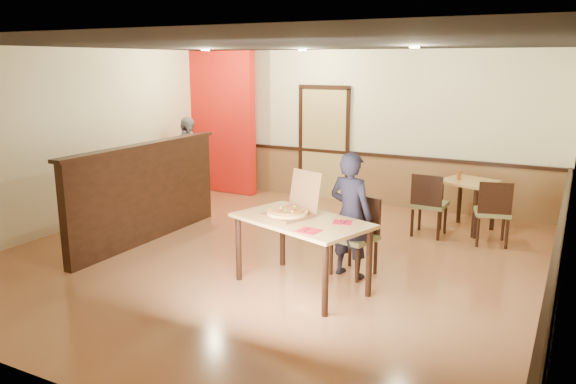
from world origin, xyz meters
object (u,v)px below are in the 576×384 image
pizza_box (291,211)px  passerby (188,159)px  main_table (302,228)px  diner_chair (357,232)px  side_table (468,192)px  diner (350,215)px  side_chair_right (493,210)px  condiment (459,175)px  side_chair_left (429,202)px

pizza_box → passerby: bearing=162.6°
pizza_box → main_table: bearing=1.5°
main_table → diner_chair: bearing=80.2°
main_table → side_table: size_ratio=1.87×
main_table → diner: 0.71m
side_chair_right → passerby: bearing=-16.2°
diner → diner_chair: bearing=-95.7°
main_table → pizza_box: 0.25m
condiment → pizza_box: bearing=-111.8°
main_table → diner: bearing=77.8°
main_table → condiment: 3.46m
diner_chair → side_chair_right: (1.33, 1.92, -0.00)m
diner_chair → side_chair_left: bearing=92.5°
main_table → side_chair_right: bearing=75.2°
main_table → condiment: (1.12, 3.27, 0.15)m
side_table → diner: 2.83m
main_table → side_chair_right: (1.73, 2.67, -0.20)m
passerby → pizza_box: passerby is taller
main_table → diner: diner is taller
diner → side_chair_left: bearing=-91.7°
passerby → condiment: passerby is taller
side_table → side_chair_left: bearing=-126.0°
side_chair_left → side_table: 0.77m
side_chair_right → side_chair_left: bearing=-14.2°
main_table → side_table: main_table is taller
main_table → diner_chair: size_ratio=1.83×
main_table → diner: (0.36, 0.61, 0.05)m
side_table → condiment: condiment is taller
side_table → passerby: 5.09m
side_chair_left → diner: diner is taller
diner → condiment: bearing=-95.2°
diner_chair → condiment: 2.64m
diner → side_table: bearing=-97.9°
main_table → passerby: passerby is taller
diner_chair → side_table: (0.86, 2.54, 0.09)m
pizza_box → side_chair_right: bearing=74.1°
side_chair_right → diner: size_ratio=0.62×
diner_chair → pizza_box: size_ratio=1.39×
side_chair_left → passerby: (-4.62, 0.18, 0.26)m
main_table → diner_chair: 0.88m
main_table → pizza_box: bearing=179.4°
diner_chair → passerby: size_ratio=0.61×
condiment → passerby: bearing=-175.1°
side_chair_right → passerby: 5.55m
side_chair_right → pizza_box: (-1.90, -2.62, 0.38)m
diner_chair → condiment: size_ratio=6.28×
diner_chair → condiment: (0.72, 2.51, 0.35)m
side_chair_left → side_table: size_ratio=1.04×
diner_chair → pizza_box: 0.98m
diner → condiment: (0.76, 2.66, 0.09)m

